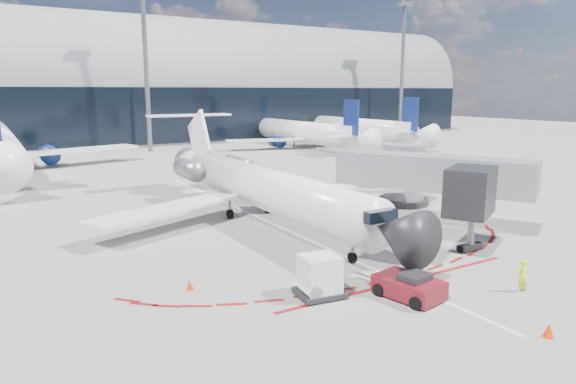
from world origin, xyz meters
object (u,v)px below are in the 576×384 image
ramp_worker (522,275)px  uld_container (320,277)px  pushback_tug (409,286)px  regional_jet (258,185)px

ramp_worker → uld_container: 9.20m
pushback_tug → uld_container: 3.96m
uld_container → pushback_tug: bearing=-24.7°
regional_jet → ramp_worker: 18.41m
regional_jet → uld_container: (-4.05, -13.63, -1.55)m
ramp_worker → uld_container: (-8.17, 4.23, 0.15)m
pushback_tug → ramp_worker: (4.84, -2.12, 0.25)m
regional_jet → pushback_tug: bearing=-92.6°
pushback_tug → regional_jet: bearing=76.6°
regional_jet → pushback_tug: regional_jet is taller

